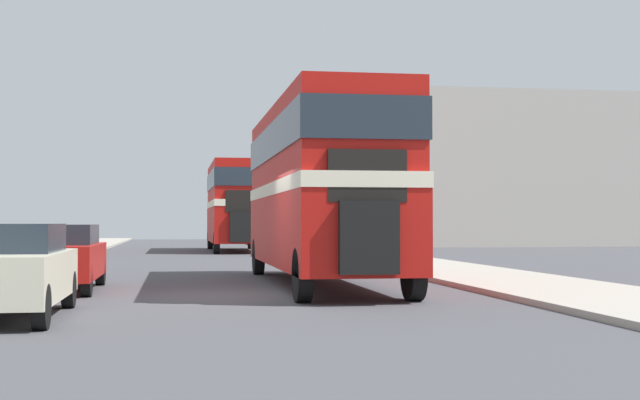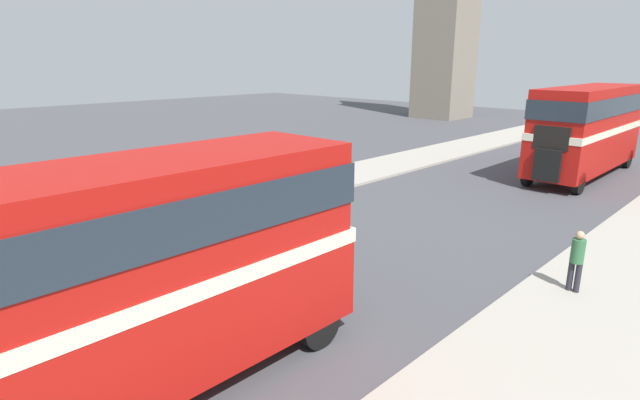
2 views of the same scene
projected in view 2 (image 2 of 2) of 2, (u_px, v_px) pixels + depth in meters
The scene contains 3 objects.
double_decker_bus at pixel (57, 289), 7.36m from camera, with size 2.42×10.89×4.18m.
bus_distant at pixel (588, 124), 24.81m from camera, with size 2.55×9.75×4.48m.
pedestrian_walking at pixel (577, 258), 12.35m from camera, with size 0.32×0.32×1.59m.
Camera 2 is at (9.60, 0.61, 5.75)m, focal length 28.00 mm.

